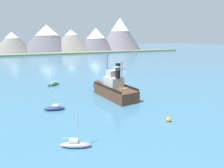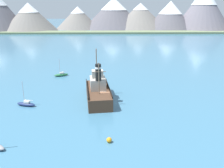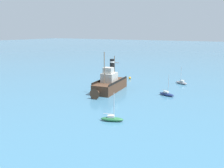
{
  "view_description": "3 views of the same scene",
  "coord_description": "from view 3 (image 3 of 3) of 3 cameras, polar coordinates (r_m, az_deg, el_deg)",
  "views": [
    {
      "loc": [
        -20.25,
        -37.36,
        13.24
      ],
      "look_at": [
        -0.58,
        4.75,
        2.22
      ],
      "focal_mm": 32.0,
      "sensor_mm": 36.0,
      "label": 1
    },
    {
      "loc": [
        0.47,
        -43.15,
        18.27
      ],
      "look_at": [
        1.25,
        4.39,
        2.38
      ],
      "focal_mm": 38.0,
      "sensor_mm": 36.0,
      "label": 2
    },
    {
      "loc": [
        -30.82,
        50.35,
        14.67
      ],
      "look_at": [
        -4.08,
        4.55,
        2.67
      ],
      "focal_mm": 38.0,
      "sensor_mm": 36.0,
      "label": 3
    }
  ],
  "objects": [
    {
      "name": "ground_plane",
      "position": [
        60.83,
        -1.15,
        -1.2
      ],
      "size": [
        600.0,
        600.0,
        0.0
      ],
      "primitive_type": "plane",
      "color": "teal"
    },
    {
      "name": "old_tugboat",
      "position": [
        58.11,
        -0.69,
        -0.01
      ],
      "size": [
        5.78,
        14.7,
        9.9
      ],
      "color": "#4C3323",
      "rests_on": "ground"
    },
    {
      "name": "sailboat_navy",
      "position": [
        55.9,
        13.02,
        -2.34
      ],
      "size": [
        3.96,
        2.07,
        4.9
      ],
      "color": "navy",
      "rests_on": "ground"
    },
    {
      "name": "sailboat_grey",
      "position": [
        69.18,
        16.37,
        0.35
      ],
      "size": [
        3.91,
        2.61,
        4.9
      ],
      "color": "gray",
      "rests_on": "ground"
    },
    {
      "name": "sailboat_green",
      "position": [
        39.55,
        0.02,
        -8.36
      ],
      "size": [
        3.94,
        2.38,
        4.9
      ],
      "color": "#286B3D",
      "rests_on": "ground"
    },
    {
      "name": "mooring_buoy",
      "position": [
        73.24,
        4.31,
        1.46
      ],
      "size": [
        0.75,
        0.75,
        0.75
      ],
      "primitive_type": "sphere",
      "color": "orange",
      "rests_on": "ground"
    }
  ]
}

